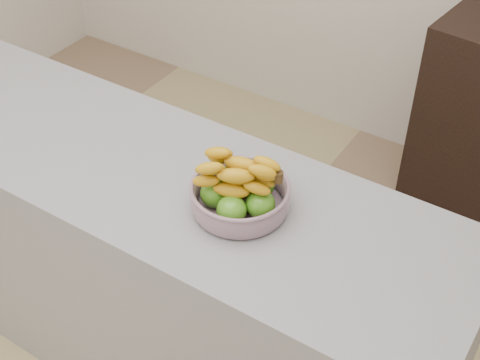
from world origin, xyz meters
name	(u,v)px	position (x,y,z in m)	size (l,w,h in m)	color
counter	(161,271)	(0.00, 0.30, 0.45)	(2.00, 0.60, 0.90)	gray
fruit_bowl	(240,193)	(0.32, 0.29, 0.96)	(0.27, 0.27, 0.17)	#909EAD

